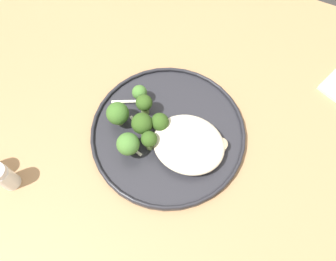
# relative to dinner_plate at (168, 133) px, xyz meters

# --- Properties ---
(ground) EXTENTS (6.00, 6.00, 0.00)m
(ground) POSITION_rel_dinner_plate_xyz_m (-0.04, 0.04, -0.75)
(ground) COLOR #2D2B28
(wooden_dining_table) EXTENTS (1.40, 1.00, 0.74)m
(wooden_dining_table) POSITION_rel_dinner_plate_xyz_m (-0.04, 0.04, -0.09)
(wooden_dining_table) COLOR #9E754C
(wooden_dining_table) RESTS_ON ground
(dinner_plate) EXTENTS (0.29, 0.29, 0.02)m
(dinner_plate) POSITION_rel_dinner_plate_xyz_m (0.00, 0.00, 0.00)
(dinner_plate) COLOR #232328
(dinner_plate) RESTS_ON wooden_dining_table
(noodle_bed) EXTENTS (0.13, 0.11, 0.04)m
(noodle_bed) POSITION_rel_dinner_plate_xyz_m (-0.05, 0.01, 0.02)
(noodle_bed) COLOR beige
(noodle_bed) RESTS_ON dinner_plate
(seared_scallop_center_golden) EXTENTS (0.03, 0.03, 0.02)m
(seared_scallop_center_golden) POSITION_rel_dinner_plate_xyz_m (-0.03, 0.01, 0.01)
(seared_scallop_center_golden) COLOR #E5C689
(seared_scallop_center_golden) RESTS_ON dinner_plate
(seared_scallop_on_noodles) EXTENTS (0.02, 0.02, 0.02)m
(seared_scallop_on_noodles) POSITION_rel_dinner_plate_xyz_m (-0.05, -0.02, 0.01)
(seared_scallop_on_noodles) COLOR #E5C689
(seared_scallop_on_noodles) RESTS_ON dinner_plate
(seared_scallop_tilted_round) EXTENTS (0.03, 0.03, 0.02)m
(seared_scallop_tilted_round) POSITION_rel_dinner_plate_xyz_m (-0.10, -0.01, 0.01)
(seared_scallop_tilted_round) COLOR beige
(seared_scallop_tilted_round) RESTS_ON dinner_plate
(seared_scallop_right_edge) EXTENTS (0.03, 0.03, 0.02)m
(seared_scallop_right_edge) POSITION_rel_dinner_plate_xyz_m (-0.06, 0.03, 0.01)
(seared_scallop_right_edge) COLOR #E5C689
(seared_scallop_right_edge) RESTS_ON dinner_plate
(seared_scallop_large_seared) EXTENTS (0.03, 0.03, 0.01)m
(seared_scallop_large_seared) POSITION_rel_dinner_plate_xyz_m (-0.06, 0.00, 0.01)
(seared_scallop_large_seared) COLOR beige
(seared_scallop_large_seared) RESTS_ON dinner_plate
(seared_scallop_tiny_bay) EXTENTS (0.03, 0.03, 0.01)m
(seared_scallop_tiny_bay) POSITION_rel_dinner_plate_xyz_m (-0.03, -0.02, 0.01)
(seared_scallop_tiny_bay) COLOR beige
(seared_scallop_tiny_bay) RESTS_ON dinner_plate
(broccoli_floret_split_head) EXTENTS (0.04, 0.04, 0.06)m
(broccoli_floret_split_head) POSITION_rel_dinner_plate_xyz_m (0.09, 0.02, 0.04)
(broccoli_floret_split_head) COLOR #89A356
(broccoli_floret_split_head) RESTS_ON dinner_plate
(broccoli_floret_right_tilted) EXTENTS (0.04, 0.04, 0.06)m
(broccoli_floret_right_tilted) POSITION_rel_dinner_plate_xyz_m (0.05, 0.06, 0.04)
(broccoli_floret_right_tilted) COLOR #89A356
(broccoli_floret_right_tilted) RESTS_ON dinner_plate
(broccoli_floret_tall_stalk) EXTENTS (0.03, 0.03, 0.04)m
(broccoli_floret_tall_stalk) POSITION_rel_dinner_plate_xyz_m (0.08, -0.04, 0.03)
(broccoli_floret_tall_stalk) COLOR #89A356
(broccoli_floret_tall_stalk) RESTS_ON dinner_plate
(broccoli_floret_left_leaning) EXTENTS (0.03, 0.03, 0.05)m
(broccoli_floret_left_leaning) POSITION_rel_dinner_plate_xyz_m (0.02, 0.04, 0.03)
(broccoli_floret_left_leaning) COLOR #7A994C
(broccoli_floret_left_leaning) RESTS_ON dinner_plate
(broccoli_floret_near_rim) EXTENTS (0.03, 0.03, 0.05)m
(broccoli_floret_near_rim) POSITION_rel_dinner_plate_xyz_m (0.02, 0.00, 0.03)
(broccoli_floret_near_rim) COLOR #7A994C
(broccoli_floret_near_rim) RESTS_ON dinner_plate
(broccoli_floret_front_edge) EXTENTS (0.04, 0.04, 0.06)m
(broccoli_floret_front_edge) POSITION_rel_dinner_plate_xyz_m (0.04, 0.02, 0.04)
(broccoli_floret_front_edge) COLOR #89A356
(broccoli_floret_front_edge) RESTS_ON dinner_plate
(broccoli_floret_rear_charred) EXTENTS (0.03, 0.03, 0.05)m
(broccoli_floret_rear_charred) POSITION_rel_dinner_plate_xyz_m (0.06, -0.02, 0.04)
(broccoli_floret_rear_charred) COLOR #7A994C
(broccoli_floret_rear_charred) RESTS_ON dinner_plate
(onion_sliver_long_sliver) EXTENTS (0.05, 0.03, 0.00)m
(onion_sliver_long_sliver) POSITION_rel_dinner_plate_xyz_m (0.05, 0.01, 0.01)
(onion_sliver_long_sliver) COLOR silver
(onion_sliver_long_sliver) RESTS_ON dinner_plate
(onion_sliver_pale_crescent) EXTENTS (0.06, 0.01, 0.00)m
(onion_sliver_pale_crescent) POSITION_rel_dinner_plate_xyz_m (0.03, -0.00, 0.01)
(onion_sliver_pale_crescent) COLOR silver
(onion_sliver_pale_crescent) RESTS_ON dinner_plate
(onion_sliver_short_strip) EXTENTS (0.05, 0.03, 0.00)m
(onion_sliver_short_strip) POSITION_rel_dinner_plate_xyz_m (0.10, -0.02, 0.01)
(onion_sliver_short_strip) COLOR silver
(onion_sliver_short_strip) RESTS_ON dinner_plate
(onion_sliver_curled_piece) EXTENTS (0.05, 0.02, 0.00)m
(onion_sliver_curled_piece) POSITION_rel_dinner_plate_xyz_m (0.05, 0.06, 0.01)
(onion_sliver_curled_piece) COLOR silver
(onion_sliver_curled_piece) RESTS_ON dinner_plate
(salt_shaker) EXTENTS (0.03, 0.03, 0.07)m
(salt_shaker) POSITION_rel_dinner_plate_xyz_m (0.21, 0.20, 0.02)
(salt_shaker) COLOR white
(salt_shaker) RESTS_ON wooden_dining_table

